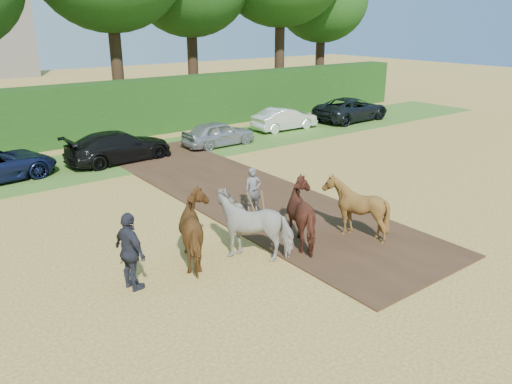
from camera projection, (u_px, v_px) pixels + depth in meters
name	position (u px, v px, depth m)	size (l,w,h in m)	color
ground	(350.00, 276.00, 12.62)	(120.00, 120.00, 0.00)	gold
earth_strip	(239.00, 191.00, 18.73)	(4.50, 17.00, 0.05)	#472D1C
grass_verge	(126.00, 159.00, 23.16)	(50.00, 5.00, 0.03)	#38601E
hedgerow	(88.00, 113.00, 26.06)	(46.00, 1.60, 3.00)	#14380F
spectator_far	(130.00, 252.00, 11.73)	(1.14, 0.48, 1.95)	#22242E
plough_team	(281.00, 218.00, 13.92)	(6.37, 4.73, 1.83)	brown
parked_cars	(141.00, 142.00, 23.40)	(35.88, 2.82, 1.47)	#B9BDC0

